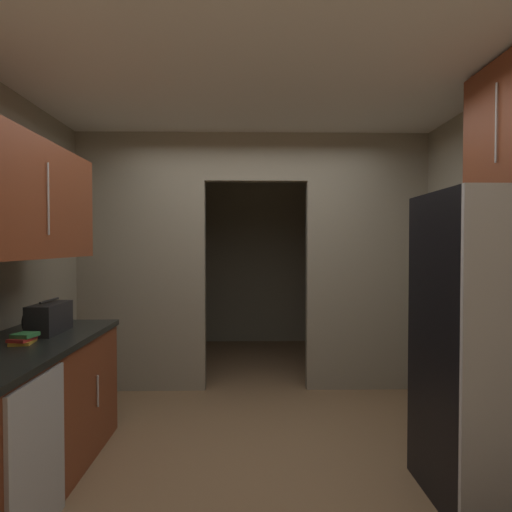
# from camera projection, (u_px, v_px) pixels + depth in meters

# --- Properties ---
(ground) EXTENTS (20.00, 20.00, 0.00)m
(ground) POSITION_uv_depth(u_px,v_px,m) (256.00, 463.00, 2.90)
(ground) COLOR brown
(kitchen_overhead_slab) EXTENTS (3.97, 7.05, 0.06)m
(kitchen_overhead_slab) POSITION_uv_depth(u_px,v_px,m) (255.00, 94.00, 3.30)
(kitchen_overhead_slab) COLOR silver
(kitchen_partition) EXTENTS (3.57, 0.12, 2.63)m
(kitchen_partition) POSITION_uv_depth(u_px,v_px,m) (252.00, 255.00, 4.39)
(kitchen_partition) COLOR gray
(kitchen_partition) RESTS_ON ground
(adjoining_room_shell) EXTENTS (3.57, 2.28, 2.63)m
(adjoining_room_shell) POSITION_uv_depth(u_px,v_px,m) (252.00, 258.00, 6.01)
(adjoining_room_shell) COLOR gray
(adjoining_room_shell) RESTS_ON ground
(refrigerator) EXTENTS (0.75, 0.74, 1.79)m
(refrigerator) POSITION_uv_depth(u_px,v_px,m) (496.00, 347.00, 2.47)
(refrigerator) COLOR black
(refrigerator) RESTS_ON ground
(lower_cabinet_run) EXTENTS (0.69, 1.70, 0.89)m
(lower_cabinet_run) POSITION_uv_depth(u_px,v_px,m) (21.00, 416.00, 2.60)
(lower_cabinet_run) COLOR brown
(lower_cabinet_run) RESTS_ON ground
(dishwasher) EXTENTS (0.02, 0.56, 0.83)m
(dishwasher) POSITION_uv_depth(u_px,v_px,m) (38.00, 460.00, 2.13)
(dishwasher) COLOR #B7BABC
(dishwasher) RESTS_ON ground
(upper_cabinet_counterside) EXTENTS (0.36, 1.53, 0.73)m
(upper_cabinet_counterside) POSITION_uv_depth(u_px,v_px,m) (18.00, 199.00, 2.57)
(upper_cabinet_counterside) COLOR brown
(boombox) EXTENTS (0.18, 0.38, 0.23)m
(boombox) POSITION_uv_depth(u_px,v_px,m) (49.00, 318.00, 2.91)
(boombox) COLOR black
(boombox) RESTS_ON lower_cabinet_run
(book_stack) EXTENTS (0.15, 0.18, 0.06)m
(book_stack) POSITION_uv_depth(u_px,v_px,m) (23.00, 339.00, 2.60)
(book_stack) COLOR gold
(book_stack) RESTS_ON lower_cabinet_run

